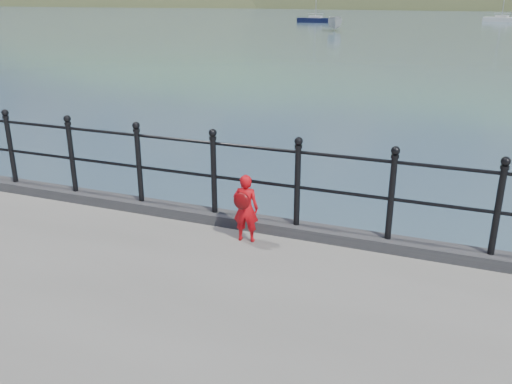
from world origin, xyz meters
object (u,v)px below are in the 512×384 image
at_px(railing, 254,171).
at_px(sailboat_deep, 501,20).
at_px(sailboat_left, 315,20).
at_px(child, 245,208).
at_px(launch_white, 335,23).

distance_m(railing, sailboat_deep, 89.90).
bearing_deg(sailboat_left, sailboat_deep, 26.91).
relative_size(sailboat_left, sailboat_deep, 0.98).
bearing_deg(sailboat_deep, railing, -77.66).
bearing_deg(child, sailboat_deep, -102.02).
xyz_separation_m(railing, sailboat_deep, (5.90, 89.69, -1.48)).
bearing_deg(railing, sailboat_left, 104.87).
bearing_deg(railing, launch_white, 102.49).
bearing_deg(launch_white, sailboat_left, 97.64).
xyz_separation_m(child, sailboat_deep, (5.85, 90.11, -1.12)).
distance_m(child, sailboat_left, 80.00).
relative_size(railing, child, 20.04).
relative_size(railing, sailboat_left, 2.34).
relative_size(railing, sailboat_deep, 2.29).
bearing_deg(sailboat_deep, launch_white, -104.78).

